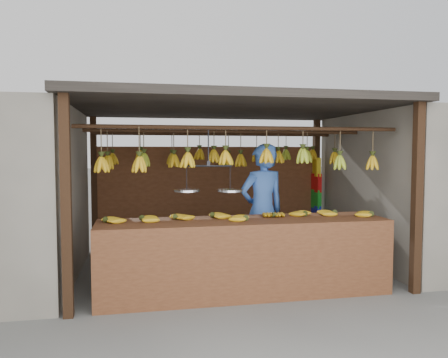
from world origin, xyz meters
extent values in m
plane|color=#5B5B57|center=(0.00, 0.00, 0.00)|extent=(80.00, 80.00, 0.00)
cube|color=black|center=(-2.00, -1.50, 1.15)|extent=(0.10, 0.10, 2.30)
cube|color=black|center=(2.00, -1.50, 1.15)|extent=(0.10, 0.10, 2.30)
cube|color=black|center=(-2.00, 1.50, 1.15)|extent=(0.10, 0.10, 2.30)
cube|color=black|center=(2.00, 1.50, 1.15)|extent=(0.10, 0.10, 2.30)
cube|color=black|center=(0.00, 0.00, 2.35)|extent=(4.30, 3.30, 0.10)
cylinder|color=black|center=(0.00, -1.00, 2.00)|extent=(4.00, 0.05, 0.05)
cylinder|color=black|center=(0.00, 0.00, 2.00)|extent=(4.00, 0.05, 0.05)
cylinder|color=black|center=(0.00, 1.00, 2.00)|extent=(4.00, 0.05, 0.05)
cube|color=#5B311B|center=(0.00, 1.50, 0.90)|extent=(4.00, 0.06, 1.80)
cube|color=slate|center=(3.60, 0.00, 1.15)|extent=(3.00, 3.00, 2.30)
cube|color=#5B311B|center=(-0.03, -1.10, 0.86)|extent=(3.47, 0.77, 0.08)
cube|color=#5B311B|center=(-0.03, -1.49, 0.45)|extent=(3.47, 0.04, 0.90)
cube|color=black|center=(-1.67, -1.44, 0.41)|extent=(0.07, 0.07, 0.82)
cube|color=black|center=(1.60, -1.44, 0.41)|extent=(0.07, 0.07, 0.82)
cube|color=black|center=(-1.67, -0.76, 0.41)|extent=(0.07, 0.07, 0.82)
cube|color=black|center=(1.60, -0.76, 0.41)|extent=(0.07, 0.07, 0.82)
ellipsoid|color=gold|center=(-1.63, -1.07, 0.93)|extent=(0.30, 0.28, 0.06)
ellipsoid|color=gold|center=(-1.24, -1.03, 0.93)|extent=(0.25, 0.20, 0.06)
ellipsoid|color=gold|center=(-0.83, -0.99, 0.93)|extent=(0.30, 0.29, 0.06)
ellipsoid|color=gold|center=(-0.38, -0.94, 0.93)|extent=(0.28, 0.24, 0.06)
ellipsoid|color=gold|center=(-0.03, -1.21, 0.93)|extent=(0.30, 0.27, 0.06)
ellipsoid|color=gold|center=(0.36, -1.06, 0.93)|extent=(0.20, 0.26, 0.06)
ellipsoid|color=gold|center=(0.80, -1.01, 0.93)|extent=(0.29, 0.30, 0.06)
ellipsoid|color=gold|center=(1.18, -0.98, 0.93)|extent=(0.26, 0.21, 0.06)
ellipsoid|color=gold|center=(1.59, -1.19, 0.93)|extent=(0.30, 0.29, 0.06)
ellipsoid|color=gold|center=(-1.69, -0.96, 1.56)|extent=(0.16, 0.16, 0.28)
ellipsoid|color=gold|center=(-1.26, -1.02, 1.57)|extent=(0.16, 0.16, 0.28)
ellipsoid|color=gold|center=(-0.70, -0.97, 1.61)|extent=(0.16, 0.16, 0.28)
ellipsoid|color=gold|center=(-0.23, -0.95, 1.64)|extent=(0.16, 0.16, 0.28)
ellipsoid|color=gold|center=(0.27, -0.99, 1.66)|extent=(0.16, 0.16, 0.28)
ellipsoid|color=#92A523|center=(0.75, -0.97, 1.66)|extent=(0.16, 0.16, 0.28)
ellipsoid|color=#92A523|center=(1.25, -0.98, 1.58)|extent=(0.16, 0.16, 0.28)
ellipsoid|color=gold|center=(1.70, -0.99, 1.57)|extent=(0.16, 0.16, 0.28)
ellipsoid|color=gold|center=(-1.68, -0.03, 1.57)|extent=(0.16, 0.16, 0.28)
ellipsoid|color=#92A523|center=(-1.19, 0.00, 1.60)|extent=(0.16, 0.16, 0.28)
ellipsoid|color=gold|center=(-0.78, 0.02, 1.58)|extent=(0.16, 0.16, 0.28)
ellipsoid|color=gold|center=(-0.21, -0.05, 1.65)|extent=(0.16, 0.16, 0.28)
ellipsoid|color=gold|center=(0.20, 0.03, 1.59)|extent=(0.16, 0.16, 0.28)
ellipsoid|color=gold|center=(0.76, 0.01, 1.63)|extent=(0.16, 0.16, 0.28)
ellipsoid|color=#92A523|center=(1.19, -0.03, 1.64)|extent=(0.16, 0.16, 0.28)
ellipsoid|color=gold|center=(1.67, 0.05, 1.62)|extent=(0.16, 0.16, 0.28)
ellipsoid|color=gold|center=(-1.66, 0.96, 1.60)|extent=(0.16, 0.16, 0.28)
ellipsoid|color=gold|center=(-1.23, 1.05, 1.64)|extent=(0.16, 0.16, 0.28)
ellipsoid|color=gold|center=(-0.72, 1.01, 1.60)|extent=(0.16, 0.16, 0.28)
ellipsoid|color=gold|center=(-0.28, 0.99, 1.67)|extent=(0.16, 0.16, 0.28)
ellipsoid|color=#92A523|center=(0.21, 0.95, 1.58)|extent=(0.16, 0.16, 0.28)
ellipsoid|color=gold|center=(0.71, 1.01, 1.63)|extent=(0.16, 0.16, 0.28)
ellipsoid|color=#92A523|center=(1.21, 0.96, 1.66)|extent=(0.16, 0.16, 0.28)
ellipsoid|color=gold|center=(1.72, 1.02, 1.66)|extent=(0.16, 0.16, 0.28)
cylinder|color=black|center=(-0.45, -1.00, 1.77)|extent=(0.02, 0.02, 0.46)
cylinder|color=black|center=(-0.45, -1.00, 1.54)|extent=(0.56, 0.13, 0.02)
cylinder|color=silver|center=(-0.71, -0.95, 1.24)|extent=(0.30, 0.30, 0.02)
cylinder|color=silver|center=(-0.20, -1.05, 1.24)|extent=(0.30, 0.30, 0.02)
imported|color=#3359A5|center=(0.37, -0.49, 0.91)|extent=(0.75, 0.58, 1.82)
cube|color=yellow|center=(1.94, 1.35, 1.43)|extent=(0.08, 0.26, 0.34)
cube|color=red|center=(1.94, 1.35, 1.14)|extent=(0.08, 0.26, 0.34)
cube|color=#199926|center=(1.94, 1.35, 0.85)|extent=(0.08, 0.26, 0.34)
cube|color=#1426BF|center=(1.94, 1.35, 0.55)|extent=(0.08, 0.26, 0.34)
camera|label=1|loc=(-1.29, -6.14, 1.72)|focal=35.00mm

